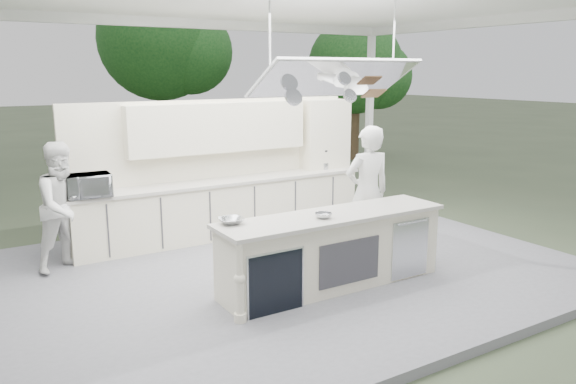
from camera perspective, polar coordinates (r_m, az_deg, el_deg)
ground at (r=8.02m, az=-0.53°, el=-8.48°), size 90.00×90.00×0.00m
stage_deck at (r=8.00m, az=-0.53°, el=-8.08°), size 8.00×6.00×0.12m
tent at (r=7.54m, az=-0.52°, el=18.90°), size 8.20×6.20×3.86m
demo_island at (r=7.19m, az=4.45°, el=-5.94°), size 3.10×0.79×0.95m
back_counter at (r=9.45m, az=-6.49°, el=-1.55°), size 5.08×0.72×0.95m
back_wall_unit at (r=9.65m, az=-4.77°, el=4.68°), size 5.05×0.48×2.25m
tree_cluster at (r=16.63m, az=-19.19°, el=13.12°), size 19.55×9.40×5.85m
head_chef at (r=8.28m, az=8.08°, el=-0.03°), size 0.77×0.57×1.95m
sous_chef at (r=8.29m, az=-21.74°, el=-1.36°), size 1.07×0.97×1.79m
toaster_oven at (r=8.45m, az=-19.62°, el=0.61°), size 0.62×0.44×0.33m
bowl_large at (r=6.63m, az=-5.81°, el=-2.94°), size 0.31×0.31×0.07m
bowl_small at (r=6.87m, az=3.61°, el=-2.40°), size 0.27×0.27×0.07m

